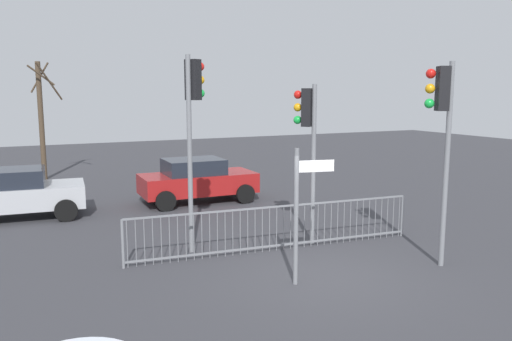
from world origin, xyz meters
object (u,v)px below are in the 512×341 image
(traffic_light_rear_left, at_px, (308,128))
(direction_sign_post, at_px, (300,208))
(traffic_light_rear_right, at_px, (193,109))
(car_silver_trailing, at_px, (14,193))
(bare_tree_left, at_px, (42,117))
(traffic_light_foreground_left, at_px, (442,118))
(car_red_far, at_px, (197,180))

(traffic_light_rear_left, xyz_separation_m, direction_sign_post, (-1.55, -2.28, -1.34))
(traffic_light_rear_right, distance_m, car_silver_trailing, 6.86)
(car_silver_trailing, distance_m, bare_tree_left, 7.27)
(traffic_light_foreground_left, height_order, bare_tree_left, bare_tree_left)
(traffic_light_rear_right, relative_size, direction_sign_post, 1.70)
(traffic_light_rear_left, bearing_deg, bare_tree_left, 72.56)
(traffic_light_foreground_left, bearing_deg, traffic_light_rear_right, 82.39)
(traffic_light_rear_right, bearing_deg, car_red_far, 129.19)
(car_silver_trailing, bearing_deg, bare_tree_left, 85.13)
(car_silver_trailing, bearing_deg, car_red_far, 3.58)
(car_red_far, bearing_deg, car_silver_trailing, 179.57)
(traffic_light_foreground_left, xyz_separation_m, traffic_light_rear_right, (-4.26, 3.21, 0.15))
(traffic_light_rear_right, relative_size, bare_tree_left, 0.91)
(direction_sign_post, height_order, car_red_far, direction_sign_post)
(traffic_light_rear_left, xyz_separation_m, traffic_light_foreground_left, (1.60, -2.62, 0.32))
(traffic_light_rear_left, height_order, traffic_light_foreground_left, traffic_light_foreground_left)
(traffic_light_rear_left, height_order, car_red_far, traffic_light_rear_left)
(bare_tree_left, bearing_deg, traffic_light_rear_right, -77.90)
(traffic_light_rear_left, relative_size, bare_tree_left, 0.78)
(traffic_light_foreground_left, distance_m, car_red_far, 8.91)
(car_silver_trailing, bearing_deg, traffic_light_rear_right, -48.71)
(direction_sign_post, relative_size, car_red_far, 0.69)
(car_silver_trailing, bearing_deg, traffic_light_rear_left, -36.70)
(traffic_light_foreground_left, relative_size, traffic_light_rear_right, 0.96)
(direction_sign_post, bearing_deg, car_silver_trailing, 132.67)
(traffic_light_rear_left, height_order, bare_tree_left, bare_tree_left)
(traffic_light_foreground_left, height_order, traffic_light_rear_right, traffic_light_rear_right)
(car_silver_trailing, bearing_deg, direction_sign_post, -53.62)
(traffic_light_rear_left, xyz_separation_m, car_silver_trailing, (-6.45, 5.73, -2.06))
(direction_sign_post, distance_m, bare_tree_left, 15.42)
(direction_sign_post, bearing_deg, traffic_light_rear_left, 67.03)
(car_red_far, bearing_deg, bare_tree_left, 122.65)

